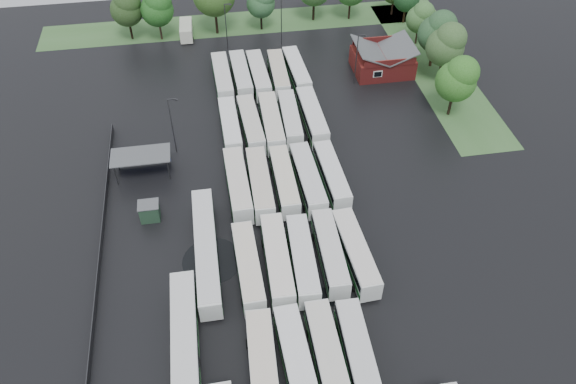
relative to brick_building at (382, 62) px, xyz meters
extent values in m
plane|color=black|center=(-24.00, -42.77, -1.87)|extent=(160.00, 160.00, 0.00)
cube|color=maroon|center=(0.00, 0.03, -0.17)|extent=(10.00, 8.00, 3.40)
cube|color=#4C4F51|center=(-2.50, 0.03, 2.43)|extent=(5.07, 8.60, 2.19)
cube|color=#4C4F51|center=(2.50, 0.03, 2.43)|extent=(5.07, 8.60, 2.19)
cube|color=maroon|center=(0.00, -3.97, 2.03)|extent=(9.00, 0.20, 1.20)
cube|color=silver|center=(-2.00, -4.02, 0.13)|extent=(1.60, 0.12, 1.20)
cylinder|color=#2D2D30|center=(-44.80, -22.77, -0.17)|extent=(0.16, 0.16, 3.40)
cylinder|color=#2D2D30|center=(-37.60, -22.77, -0.17)|extent=(0.16, 0.16, 3.40)
cylinder|color=#2D2D30|center=(-44.80, -19.57, -0.17)|extent=(0.16, 0.16, 3.40)
cylinder|color=#2D2D30|center=(-37.60, -19.57, -0.17)|extent=(0.16, 0.16, 3.40)
cube|color=#4C4F51|center=(-41.20, -21.17, 1.63)|extent=(8.20, 4.20, 0.15)
cube|color=navy|center=(-41.20, -19.27, -0.27)|extent=(7.60, 0.08, 2.60)
cube|color=#1E3A26|center=(-40.20, -30.17, -0.62)|extent=(2.50, 2.00, 2.50)
cube|color=#4C4F51|center=(-40.20, -30.17, 0.69)|extent=(2.70, 2.20, 0.12)
cube|color=#3B6731|center=(-22.00, 22.03, -1.86)|extent=(80.00, 10.00, 0.01)
cube|color=#3B6731|center=(10.00, 0.03, -1.86)|extent=(10.00, 50.00, 0.01)
cube|color=#2D2D30|center=(-46.20, -34.77, -1.27)|extent=(0.10, 50.00, 1.20)
cube|color=silver|center=(-28.59, -55.30, 0.07)|extent=(3.23, 12.83, 2.92)
cube|color=black|center=(-28.59, -55.30, 0.65)|extent=(3.27, 12.33, 0.93)
cube|color=#195D1E|center=(-28.59, -55.30, -0.57)|extent=(3.27, 12.58, 0.64)
cube|color=beige|center=(-28.59, -55.30, 1.58)|extent=(3.10, 12.45, 0.13)
cylinder|color=black|center=(-28.59, -51.23, -1.39)|extent=(2.70, 1.02, 1.02)
cube|color=silver|center=(-25.12, -55.18, 0.05)|extent=(3.08, 12.70, 2.89)
cube|color=black|center=(-25.12, -55.18, 0.63)|extent=(3.12, 12.19, 0.92)
cube|color=#19581F|center=(-25.12, -55.18, -0.58)|extent=(3.12, 12.45, 0.64)
cube|color=silver|center=(-25.12, -55.18, 1.55)|extent=(2.96, 12.31, 0.13)
cylinder|color=black|center=(-25.12, -51.15, -1.39)|extent=(2.68, 1.01, 1.01)
cube|color=silver|center=(-21.92, -55.11, 0.05)|extent=(2.64, 12.63, 2.89)
cube|color=black|center=(-21.92, -55.11, 0.63)|extent=(2.70, 12.12, 0.93)
cube|color=#125A1A|center=(-21.92, -55.11, -0.58)|extent=(2.69, 12.38, 0.64)
cube|color=beige|center=(-21.92, -55.11, 1.55)|extent=(2.54, 12.25, 0.13)
cylinder|color=black|center=(-21.92, -51.07, -1.39)|extent=(2.68, 1.01, 1.01)
cube|color=silver|center=(-18.79, -55.29, 0.00)|extent=(2.92, 12.34, 2.81)
cube|color=black|center=(-18.79, -55.29, 0.56)|extent=(2.96, 11.85, 0.90)
cube|color=#0B5316|center=(-18.79, -55.29, -0.62)|extent=(2.96, 12.09, 0.62)
cube|color=silver|center=(-18.79, -55.29, 1.46)|extent=(2.80, 11.96, 0.12)
cylinder|color=black|center=(-18.79, -51.37, -1.41)|extent=(2.61, 0.98, 0.98)
cube|color=silver|center=(-28.57, -41.87, -0.03)|extent=(2.74, 12.14, 2.77)
cube|color=black|center=(-28.57, -41.87, 0.53)|extent=(2.80, 11.66, 0.89)
cube|color=#12541A|center=(-28.57, -41.87, -0.64)|extent=(2.79, 11.90, 0.61)
cube|color=beige|center=(-28.57, -41.87, 1.41)|extent=(2.64, 11.78, 0.12)
cylinder|color=black|center=(-28.57, -45.74, -1.41)|extent=(2.57, 0.97, 0.97)
cylinder|color=black|center=(-28.57, -38.00, -1.41)|extent=(2.57, 0.97, 0.97)
cube|color=silver|center=(-25.09, -41.54, 0.07)|extent=(2.97, 12.80, 2.92)
cube|color=black|center=(-25.09, -41.54, 0.66)|extent=(3.03, 12.30, 0.93)
cube|color=#174A1E|center=(-25.09, -41.54, -0.57)|extent=(3.02, 12.55, 0.64)
cube|color=silver|center=(-25.09, -41.54, 1.58)|extent=(2.86, 12.42, 0.13)
cylinder|color=black|center=(-25.09, -45.62, -1.39)|extent=(2.71, 1.02, 1.02)
cylinder|color=black|center=(-25.09, -37.46, -1.39)|extent=(2.71, 1.02, 1.02)
cube|color=silver|center=(-22.09, -41.87, 0.00)|extent=(3.13, 12.40, 2.82)
cube|color=black|center=(-22.09, -41.87, 0.57)|extent=(3.17, 11.91, 0.90)
cube|color=#085111|center=(-22.09, -41.87, -0.62)|extent=(3.17, 12.15, 0.62)
cube|color=silver|center=(-22.09, -41.87, 1.46)|extent=(3.01, 12.02, 0.12)
cylinder|color=black|center=(-22.09, -45.80, -1.40)|extent=(2.61, 0.98, 0.98)
cylinder|color=black|center=(-22.09, -37.94, -1.40)|extent=(2.61, 0.98, 0.98)
cube|color=silver|center=(-18.65, -41.30, -0.04)|extent=(2.81, 12.09, 2.76)
cube|color=black|center=(-18.65, -41.30, 0.52)|extent=(2.86, 11.61, 0.88)
cube|color=#185523|center=(-18.65, -41.30, -0.64)|extent=(2.85, 11.85, 0.61)
cube|color=silver|center=(-18.65, -41.30, 1.39)|extent=(2.70, 11.73, 0.12)
cylinder|color=black|center=(-18.65, -45.15, -1.41)|extent=(2.56, 0.96, 0.96)
cylinder|color=black|center=(-18.65, -37.45, -1.41)|extent=(2.56, 0.96, 0.96)
cube|color=silver|center=(-15.66, -41.84, 0.01)|extent=(3.19, 12.43, 2.82)
cube|color=black|center=(-15.66, -41.84, 0.57)|extent=(3.23, 11.94, 0.90)
cube|color=#0F5D1B|center=(-15.66, -41.84, -0.61)|extent=(3.23, 12.19, 0.62)
cube|color=silver|center=(-15.66, -41.84, 1.47)|extent=(3.07, 12.06, 0.12)
cylinder|color=black|center=(-15.66, -45.78, -1.40)|extent=(2.62, 0.99, 0.99)
cylinder|color=black|center=(-15.66, -37.90, -1.40)|extent=(2.62, 0.99, 0.99)
cube|color=silver|center=(-28.36, -27.66, 0.06)|extent=(2.85, 12.68, 2.90)
cube|color=black|center=(-28.36, -27.66, 0.64)|extent=(2.91, 12.18, 0.93)
cube|color=#084F10|center=(-28.36, -27.66, -0.58)|extent=(2.90, 12.43, 0.64)
cube|color=beige|center=(-28.36, -27.66, 1.56)|extent=(2.74, 12.30, 0.13)
cylinder|color=black|center=(-28.36, -31.70, -1.39)|extent=(2.69, 1.01, 1.01)
cylinder|color=black|center=(-28.36, -23.61, -1.39)|extent=(2.69, 1.01, 1.01)
cube|color=silver|center=(-25.37, -28.03, 0.04)|extent=(2.79, 12.57, 2.87)
cube|color=black|center=(-25.37, -28.03, 0.62)|extent=(2.84, 12.07, 0.92)
cube|color=#0E5B17|center=(-25.37, -28.03, -0.59)|extent=(2.84, 12.32, 0.63)
cube|color=beige|center=(-25.37, -28.03, 1.53)|extent=(2.68, 12.19, 0.13)
cylinder|color=black|center=(-25.37, -32.04, -1.40)|extent=(2.66, 1.00, 1.00)
cylinder|color=black|center=(-25.37, -24.02, -1.40)|extent=(2.66, 1.00, 1.00)
cube|color=silver|center=(-22.05, -27.95, -0.01)|extent=(2.61, 12.20, 2.79)
cube|color=black|center=(-22.05, -27.95, 0.55)|extent=(2.66, 11.71, 0.89)
cube|color=#0F4C16|center=(-22.05, -27.95, -0.63)|extent=(2.66, 11.96, 0.61)
cube|color=beige|center=(-22.05, -27.95, 1.43)|extent=(2.50, 11.83, 0.12)
cylinder|color=black|center=(-22.05, -31.85, -1.41)|extent=(2.59, 0.97, 0.97)
cylinder|color=black|center=(-22.05, -24.05, -1.41)|extent=(2.59, 0.97, 0.97)
cube|color=silver|center=(-18.81, -28.17, 0.06)|extent=(3.01, 12.72, 2.90)
cube|color=black|center=(-18.81, -28.17, 0.64)|extent=(3.06, 12.22, 0.93)
cube|color=#15541C|center=(-18.81, -28.17, -0.58)|extent=(3.06, 12.47, 0.64)
cube|color=silver|center=(-18.81, -28.17, 1.56)|extent=(2.90, 12.34, 0.13)
cylinder|color=black|center=(-18.81, -32.22, -1.39)|extent=(2.69, 1.01, 1.01)
cylinder|color=black|center=(-18.81, -24.12, -1.39)|extent=(2.69, 1.01, 1.01)
cube|color=silver|center=(-15.41, -27.79, -0.03)|extent=(2.88, 12.11, 2.76)
cube|color=black|center=(-15.41, -27.79, 0.52)|extent=(2.93, 11.63, 0.88)
cube|color=#12531B|center=(-15.41, -27.79, -0.64)|extent=(2.92, 11.87, 0.61)
cube|color=silver|center=(-15.41, -27.79, 1.39)|extent=(2.77, 11.75, 0.12)
cylinder|color=black|center=(-15.41, -31.64, -1.41)|extent=(2.56, 0.96, 0.96)
cylinder|color=black|center=(-15.41, -23.94, -1.41)|extent=(2.56, 0.96, 0.96)
cube|color=silver|center=(-28.21, -14.41, -0.04)|extent=(2.66, 12.07, 2.76)
cube|color=black|center=(-28.21, -14.41, 0.52)|extent=(2.72, 11.59, 0.88)
cube|color=#1B5A26|center=(-28.21, -14.41, -0.64)|extent=(2.71, 11.83, 0.61)
cube|color=white|center=(-28.21, -14.41, 1.39)|extent=(2.56, 11.71, 0.12)
cylinder|color=black|center=(-28.21, -18.26, -1.41)|extent=(2.56, 0.96, 0.96)
cylinder|color=black|center=(-28.21, -10.55, -1.41)|extent=(2.56, 0.96, 0.96)
cube|color=silver|center=(-25.05, -14.52, 0.00)|extent=(3.08, 12.36, 2.81)
cube|color=black|center=(-25.05, -14.52, 0.56)|extent=(3.12, 11.88, 0.90)
cube|color=#094F15|center=(-25.05, -14.52, -0.62)|extent=(3.12, 12.12, 0.62)
cube|color=beige|center=(-25.05, -14.52, 1.46)|extent=(2.96, 11.99, 0.12)
cylinder|color=black|center=(-25.05, -18.45, -1.41)|extent=(2.61, 0.98, 0.98)
cylinder|color=black|center=(-25.05, -10.60, -1.41)|extent=(2.61, 0.98, 0.98)
cube|color=silver|center=(-21.90, -14.68, 0.07)|extent=(2.87, 12.78, 2.92)
cube|color=black|center=(-21.90, -14.68, 0.65)|extent=(2.93, 12.27, 0.93)
cube|color=#0F591C|center=(-21.90, -14.68, -0.57)|extent=(2.92, 12.52, 0.64)
cube|color=beige|center=(-21.90, -14.68, 1.58)|extent=(2.76, 12.39, 0.13)
cylinder|color=black|center=(-21.90, -18.76, -1.39)|extent=(2.71, 1.02, 1.02)
cylinder|color=black|center=(-21.90, -10.61, -1.39)|extent=(2.71, 1.02, 1.02)
cube|color=silver|center=(-18.89, -14.03, -0.03)|extent=(3.00, 12.19, 2.77)
cube|color=black|center=(-18.89, -14.03, 0.53)|extent=(3.04, 11.71, 0.89)
cube|color=#14531D|center=(-18.89, -14.03, -0.64)|extent=(3.04, 11.95, 0.61)
cube|color=silver|center=(-18.89, -14.03, 1.41)|extent=(2.89, 11.82, 0.12)
cylinder|color=black|center=(-18.89, -17.90, -1.41)|extent=(2.57, 0.97, 0.97)
cylinder|color=black|center=(-18.89, -10.16, -1.41)|extent=(2.57, 0.97, 0.97)
cube|color=silver|center=(-15.43, -14.16, 0.06)|extent=(2.82, 12.72, 2.91)
cube|color=black|center=(-15.43, -14.16, 0.64)|extent=(2.88, 12.21, 0.93)
cube|color=#114B15|center=(-15.43, -14.16, -0.58)|extent=(2.87, 12.46, 0.64)
cube|color=silver|center=(-15.43, -14.16, 1.57)|extent=(2.71, 12.33, 0.13)
cylinder|color=black|center=(-15.43, -18.22, -1.39)|extent=(2.69, 1.01, 1.01)
cylinder|color=black|center=(-15.43, -10.10, -1.39)|extent=(2.69, 1.01, 1.01)
cube|color=silver|center=(-28.26, -0.72, 0.03)|extent=(2.87, 12.53, 2.86)
cube|color=black|center=(-28.26, -0.72, 0.60)|extent=(2.92, 12.03, 0.91)
cube|color=#0B5216|center=(-28.26, -0.72, -0.60)|extent=(2.92, 12.28, 0.63)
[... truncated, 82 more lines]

